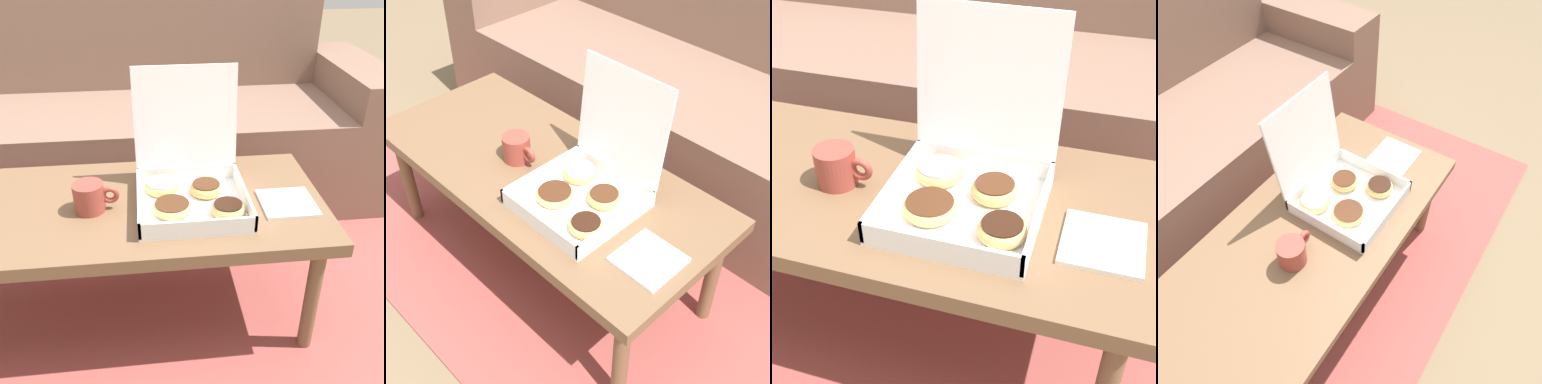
{
  "view_description": "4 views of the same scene",
  "coord_description": "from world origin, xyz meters",
  "views": [
    {
      "loc": [
        0.08,
        -1.22,
        1.15
      ],
      "look_at": [
        0.2,
        -0.12,
        0.49
      ],
      "focal_mm": 42.0,
      "sensor_mm": 36.0,
      "label": 1
    },
    {
      "loc": [
        1.02,
        -0.92,
        1.48
      ],
      "look_at": [
        0.2,
        -0.12,
        0.49
      ],
      "focal_mm": 50.0,
      "sensor_mm": 36.0,
      "label": 2
    },
    {
      "loc": [
        0.45,
        -0.93,
        1.12
      ],
      "look_at": [
        0.2,
        -0.12,
        0.49
      ],
      "focal_mm": 50.0,
      "sensor_mm": 36.0,
      "label": 3
    },
    {
      "loc": [
        -0.48,
        -0.58,
        1.46
      ],
      "look_at": [
        0.2,
        -0.12,
        0.49
      ],
      "focal_mm": 35.0,
      "sensor_mm": 36.0,
      "label": 4
    }
  ],
  "objects": [
    {
      "name": "area_rug",
      "position": [
        0.0,
        0.3,
        0.01
      ],
      "size": [
        2.48,
        1.78,
        0.01
      ],
      "primitive_type": "cube",
      "color": "#994742",
      "rests_on": "ground_plane"
    },
    {
      "name": "pastry_box",
      "position": [
        0.2,
        -0.08,
        0.5
      ],
      "size": [
        0.31,
        0.35,
        0.36
      ],
      "color": "white",
      "rests_on": "coffee_table"
    },
    {
      "name": "ground_plane",
      "position": [
        0.0,
        0.0,
        0.0
      ],
      "size": [
        12.0,
        12.0,
        0.0
      ],
      "primitive_type": "plane",
      "color": "#756047"
    },
    {
      "name": "couch",
      "position": [
        0.0,
        0.79,
        0.32
      ],
      "size": [
        2.36,
        0.78,
        0.93
      ],
      "color": "#7A5B4C",
      "rests_on": "ground_plane"
    },
    {
      "name": "napkin_stack",
      "position": [
        0.48,
        -0.14,
        0.44
      ],
      "size": [
        0.16,
        0.16,
        0.01
      ],
      "color": "white",
      "rests_on": "coffee_table"
    },
    {
      "name": "coffee_table",
      "position": [
        0.0,
        -0.08,
        0.39
      ],
      "size": [
        1.2,
        0.54,
        0.44
      ],
      "color": "brown",
      "rests_on": "ground_plane"
    },
    {
      "name": "coffee_mug",
      "position": [
        -0.09,
        -0.11,
        0.48
      ],
      "size": [
        0.13,
        0.09,
        0.09
      ],
      "color": "#993D33",
      "rests_on": "coffee_table"
    }
  ]
}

